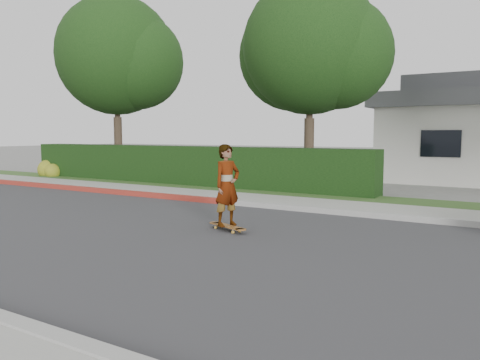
# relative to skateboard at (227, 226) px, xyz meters

# --- Properties ---
(ground) EXTENTS (120.00, 120.00, 0.00)m
(ground) POSITION_rel_skateboard_xyz_m (-3.02, -1.12, -0.10)
(ground) COLOR slate
(ground) RESTS_ON ground
(road) EXTENTS (60.00, 8.00, 0.01)m
(road) POSITION_rel_skateboard_xyz_m (-3.02, -1.12, -0.09)
(road) COLOR #2D2D30
(road) RESTS_ON ground
(curb_far) EXTENTS (60.00, 0.20, 0.15)m
(curb_far) POSITION_rel_skateboard_xyz_m (-3.02, 2.98, -0.02)
(curb_far) COLOR #9E9E99
(curb_far) RESTS_ON ground
(curb_red_section) EXTENTS (12.00, 0.21, 0.15)m
(curb_red_section) POSITION_rel_skateboard_xyz_m (-8.02, 2.98, -0.02)
(curb_red_section) COLOR maroon
(curb_red_section) RESTS_ON ground
(sidewalk_far) EXTENTS (60.00, 1.60, 0.12)m
(sidewalk_far) POSITION_rel_skateboard_xyz_m (-3.02, 3.88, -0.04)
(sidewalk_far) COLOR gray
(sidewalk_far) RESTS_ON ground
(planting_strip) EXTENTS (60.00, 1.60, 0.10)m
(planting_strip) POSITION_rel_skateboard_xyz_m (-3.02, 5.48, -0.05)
(planting_strip) COLOR #2D4C1E
(planting_strip) RESTS_ON ground
(hedge) EXTENTS (15.00, 1.00, 1.50)m
(hedge) POSITION_rel_skateboard_xyz_m (-6.02, 6.08, 0.65)
(hedge) COLOR black
(hedge) RESTS_ON ground
(flowering_shrub) EXTENTS (1.40, 1.00, 0.90)m
(flowering_shrub) POSITION_rel_skateboard_xyz_m (-13.03, 5.62, 0.24)
(flowering_shrub) COLOR #2D4C19
(flowering_shrub) RESTS_ON ground
(tree_left) EXTENTS (5.99, 5.21, 8.00)m
(tree_left) POSITION_rel_skateboard_xyz_m (-10.54, 7.57, 5.17)
(tree_left) COLOR #33261C
(tree_left) RESTS_ON ground
(tree_center) EXTENTS (5.66, 4.84, 7.44)m
(tree_center) POSITION_rel_skateboard_xyz_m (-1.54, 8.07, 4.81)
(tree_center) COLOR #33261C
(tree_center) RESTS_ON ground
(skateboard) EXTENTS (1.10, 0.59, 0.10)m
(skateboard) POSITION_rel_skateboard_xyz_m (0.00, 0.00, 0.00)
(skateboard) COLOR gold
(skateboard) RESTS_ON ground
(skateboarder) EXTENTS (0.56, 0.69, 1.65)m
(skateboarder) POSITION_rel_skateboard_xyz_m (-0.00, 0.00, 0.84)
(skateboarder) COLOR white
(skateboarder) RESTS_ON skateboard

